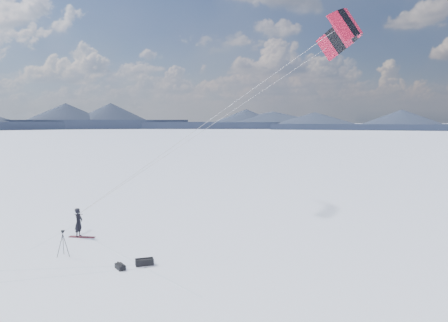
% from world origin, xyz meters
% --- Properties ---
extents(ground, '(1800.00, 1800.00, 0.00)m').
position_xyz_m(ground, '(0.00, 0.00, 0.00)').
color(ground, white).
extents(horizon_hills, '(704.00, 704.42, 8.67)m').
position_xyz_m(horizon_hills, '(-0.00, -0.00, 3.52)').
color(horizon_hills, '#19202E').
rests_on(horizon_hills, ground).
extents(snow_tracks, '(13.93, 9.84, 0.01)m').
position_xyz_m(snow_tracks, '(-1.98, 0.09, 0.00)').
color(snow_tracks, silver).
rests_on(snow_tracks, ground).
extents(snowkiter, '(0.48, 0.68, 1.77)m').
position_xyz_m(snowkiter, '(-2.24, 3.85, 0.00)').
color(snowkiter, black).
rests_on(snowkiter, ground).
extents(snowboard, '(1.63, 0.42, 0.04)m').
position_xyz_m(snowboard, '(-1.99, 3.76, 0.02)').
color(snowboard, maroon).
rests_on(snowboard, ground).
extents(tripod, '(0.57, 0.66, 1.40)m').
position_xyz_m(tripod, '(-0.97, 0.19, 0.90)').
color(tripod, black).
rests_on(tripod, ground).
extents(gear_bag_a, '(0.95, 0.79, 0.39)m').
position_xyz_m(gear_bag_a, '(3.71, -0.21, 0.17)').
color(gear_bag_a, black).
rests_on(gear_bag_a, ground).
extents(gear_bag_b, '(0.69, 0.68, 0.30)m').
position_xyz_m(gear_bag_b, '(2.80, -1.00, 0.13)').
color(gear_bag_b, black).
rests_on(gear_bag_b, ground).
extents(power_kite, '(16.63, 6.73, 11.46)m').
position_xyz_m(power_kite, '(13.08, 5.09, 11.83)').
color(power_kite, red).
rests_on(power_kite, ground).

